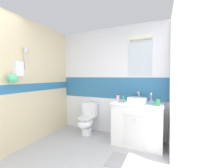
{
  "coord_description": "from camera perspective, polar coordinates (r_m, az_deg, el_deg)",
  "views": [
    {
      "loc": [
        1.15,
        -0.36,
        1.37
      ],
      "look_at": [
        0.28,
        1.84,
        1.23
      ],
      "focal_mm": 20.12,
      "sensor_mm": 36.0,
      "label": 1
    }
  ],
  "objects": [
    {
      "name": "ground_plane",
      "position": [
        2.38,
        -14.31,
        -32.41
      ],
      "size": [
        3.2,
        3.48,
        0.04
      ],
      "primitive_type": "cube",
      "color": "#B2B2B7"
    },
    {
      "name": "wall_back_tiled",
      "position": [
        3.03,
        -0.55,
        1.28
      ],
      "size": [
        3.2,
        0.2,
        2.5
      ],
      "color": "white",
      "rests_on": "ground_plane"
    },
    {
      "name": "wall_left_shower_alcove",
      "position": [
        2.95,
        -36.49,
        0.4
      ],
      "size": [
        0.28,
        3.48,
        2.5
      ],
      "color": "beige",
      "rests_on": "ground_plane"
    },
    {
      "name": "wall_right_plain",
      "position": [
        1.58,
        28.78,
        -1.44
      ],
      "size": [
        0.1,
        3.48,
        2.5
      ],
      "primitive_type": "cube",
      "color": "white",
      "rests_on": "ground_plane"
    },
    {
      "name": "vanity_cabinet",
      "position": [
        2.71,
        11.46,
        -17.08
      ],
      "size": [
        0.98,
        0.53,
        0.85
      ],
      "color": "white",
      "rests_on": "ground_plane"
    },
    {
      "name": "sink_basin",
      "position": [
        2.57,
        11.28,
        -7.12
      ],
      "size": [
        0.4,
        0.44,
        0.21
      ],
      "color": "white",
      "rests_on": "vanity_cabinet"
    },
    {
      "name": "toilet",
      "position": [
        3.16,
        -11.28,
        -15.52
      ],
      "size": [
        0.37,
        0.5,
        0.75
      ],
      "color": "white",
      "rests_on": "ground_plane"
    },
    {
      "name": "toothbrush_cup",
      "position": [
        2.42,
        17.54,
        -7.98
      ],
      "size": [
        0.08,
        0.08,
        0.23
      ],
      "color": "#4C7299",
      "rests_on": "vanity_cabinet"
    },
    {
      "name": "soap_dispenser",
      "position": [
        2.4,
        20.15,
        -7.89
      ],
      "size": [
        0.06,
        0.06,
        0.16
      ],
      "color": "green",
      "rests_on": "vanity_cabinet"
    },
    {
      "name": "toothpaste_tube_upright",
      "position": [
        2.48,
        5.2,
        -6.77
      ],
      "size": [
        0.03,
        0.03,
        0.18
      ],
      "color": "green",
      "rests_on": "vanity_cabinet"
    },
    {
      "name": "mouthwash_bottle",
      "position": [
        2.55,
        2.68,
        -6.58
      ],
      "size": [
        0.06,
        0.06,
        0.17
      ],
      "color": "pink",
      "rests_on": "vanity_cabinet"
    },
    {
      "name": "bath_mat",
      "position": [
        2.37,
        6.92,
        -31.92
      ],
      "size": [
        0.63,
        0.39,
        0.01
      ],
      "primitive_type": "cube",
      "color": "#99999E",
      "rests_on": "ground_plane"
    }
  ]
}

